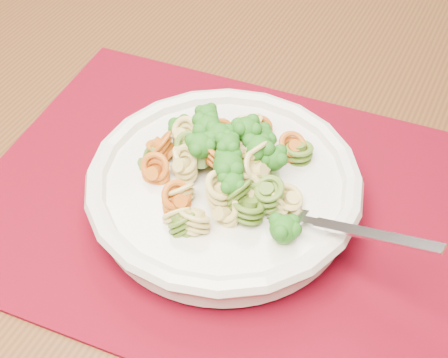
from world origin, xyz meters
The scene contains 5 objects.
dining_table centered at (0.06, 0.22, 0.61)m, with size 1.49×1.12×0.71m.
placemat centered at (0.05, 0.12, 0.71)m, with size 0.48×0.37×0.00m, color #600410.
pasta_bowl centered at (0.06, 0.12, 0.74)m, with size 0.26×0.26×0.05m.
pasta_broccoli_heap centered at (0.06, 0.12, 0.76)m, with size 0.22×0.22×0.06m, color tan, non-canonical shape.
fork centered at (0.14, 0.12, 0.75)m, with size 0.19×0.02×0.01m, color silver, non-canonical shape.
Camera 1 is at (0.31, -0.20, 1.17)m, focal length 50.00 mm.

